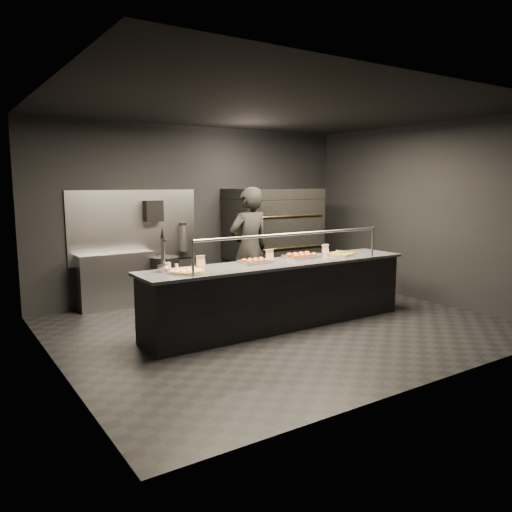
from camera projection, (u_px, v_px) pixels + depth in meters
name	position (u px, v px, depth m)	size (l,w,h in m)	color
room	(277.00, 221.00, 6.91)	(6.04, 6.00, 3.00)	black
service_counter	(280.00, 294.00, 7.04)	(4.10, 0.78, 1.37)	black
pizza_oven	(272.00, 240.00, 9.19)	(1.50, 1.23, 1.91)	black
prep_shelf	(116.00, 280.00, 8.08)	(1.20, 0.35, 0.90)	#99999E
towel_dispenser	(153.00, 211.00, 8.36)	(0.30, 0.20, 0.35)	black
fire_extinguisher	(183.00, 238.00, 8.74)	(0.14, 0.14, 0.51)	#B2B2B7
beer_tap	(163.00, 259.00, 6.20)	(0.15, 0.21, 0.56)	silver
round_pizza	(187.00, 271.00, 6.15)	(0.48, 0.48, 0.03)	silver
slider_tray_a	(255.00, 261.00, 6.88)	(0.44, 0.34, 0.07)	silver
slider_tray_b	(302.00, 256.00, 7.36)	(0.54, 0.43, 0.08)	silver
square_pizza	(342.00, 254.00, 7.64)	(0.46, 0.46, 0.05)	silver
condiment_jar	(171.00, 267.00, 6.25)	(0.17, 0.07, 0.11)	silver
tent_cards	(269.00, 254.00, 7.19)	(2.30, 0.04, 0.15)	white
trash_bin	(165.00, 280.00, 8.34)	(0.48, 0.48, 0.80)	black
worker	(249.00, 249.00, 7.95)	(0.71, 0.47, 1.95)	black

